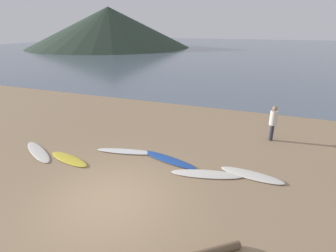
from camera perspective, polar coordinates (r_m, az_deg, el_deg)
name	(u,v)px	position (r m, az deg, el deg)	size (l,w,h in m)	color
ground_plane	(196,111)	(16.87, 6.14, 3.31)	(120.00, 120.00, 0.20)	#997C5B
ocean_water	(255,49)	(66.54, 18.26, 15.56)	(140.00, 100.00, 0.01)	slate
headland_hill	(109,27)	(69.98, -12.61, 20.12)	(39.11, 39.11, 9.32)	#28382B
surfboard_0	(38,152)	(12.30, -26.32, -5.01)	(2.51, 0.53, 0.06)	silver
surfboard_1	(69,159)	(11.16, -20.69, -6.70)	(2.09, 0.55, 0.07)	yellow
surfboard_2	(126,151)	(11.18, -9.02, -5.45)	(2.54, 0.46, 0.08)	white
surfboard_3	(168,159)	(10.40, 0.06, -7.24)	(2.50, 0.50, 0.09)	#1E479E
surfboard_4	(206,174)	(9.57, 8.29, -10.25)	(2.51, 0.58, 0.07)	silver
surfboard_5	(252,175)	(9.85, 17.64, -10.11)	(2.21, 0.60, 0.08)	silver
person_1	(273,121)	(12.76, 21.82, 1.11)	(0.33, 0.33, 1.63)	#2D2D38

